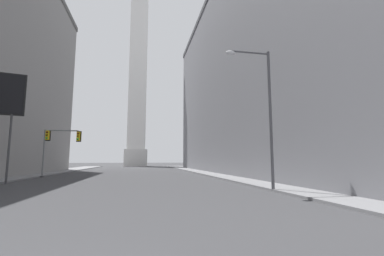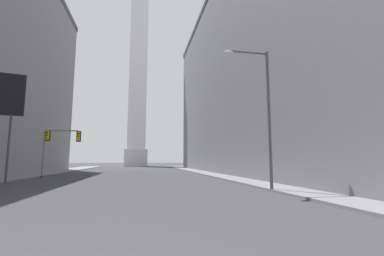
% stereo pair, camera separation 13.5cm
% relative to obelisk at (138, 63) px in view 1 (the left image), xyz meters
% --- Properties ---
extents(sidewalk_left, '(5.00, 99.94, 0.15)m').
position_rel_obelisk_xyz_m(sidewalk_left, '(-12.33, -53.30, -34.85)').
color(sidewalk_left, slate).
rests_on(sidewalk_left, ground_plane).
extents(sidewalk_right, '(5.00, 99.94, 0.15)m').
position_rel_obelisk_xyz_m(sidewalk_right, '(12.33, -53.30, -34.85)').
color(sidewalk_right, slate).
rests_on(sidewalk_right, ground_plane).
extents(building_right, '(27.08, 59.32, 30.40)m').
position_rel_obelisk_xyz_m(building_right, '(25.77, -49.85, -19.71)').
color(building_right, slate).
rests_on(building_right, ground_plane).
extents(obelisk, '(7.21, 7.21, 72.55)m').
position_rel_obelisk_xyz_m(obelisk, '(0.00, 0.00, 0.00)').
color(obelisk, silver).
rests_on(obelisk, ground_plane).
extents(traffic_light_mid_left, '(4.27, 0.52, 5.63)m').
position_rel_obelisk_xyz_m(traffic_light_mid_left, '(-8.29, -52.87, -30.66)').
color(traffic_light_mid_left, slate).
rests_on(traffic_light_mid_left, ground_plane).
extents(street_lamp, '(3.09, 0.36, 9.24)m').
position_rel_obelisk_xyz_m(street_lamp, '(9.48, -70.87, -29.32)').
color(street_lamp, '#4C4C51').
rests_on(street_lamp, ground_plane).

